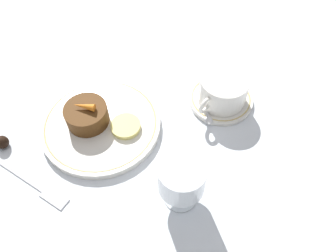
{
  "coord_description": "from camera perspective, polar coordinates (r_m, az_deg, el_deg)",
  "views": [
    {
      "loc": [
        0.21,
        0.33,
        0.52
      ],
      "look_at": [
        -0.04,
        0.1,
        0.04
      ],
      "focal_mm": 35.0,
      "sensor_mm": 36.0,
      "label": 1
    }
  ],
  "objects": [
    {
      "name": "ground_plane",
      "position": [
        0.65,
        -9.0,
        0.44
      ],
      "size": [
        3.0,
        3.0,
        0.0
      ],
      "primitive_type": "plane",
      "color": "white"
    },
    {
      "name": "dinner_plate",
      "position": [
        0.65,
        -11.56,
        0.27
      ],
      "size": [
        0.23,
        0.23,
        0.01
      ],
      "color": "white",
      "rests_on": "ground_plane"
    },
    {
      "name": "saucer",
      "position": [
        0.68,
        9.16,
        4.66
      ],
      "size": [
        0.13,
        0.13,
        0.01
      ],
      "color": "white",
      "rests_on": "ground_plane"
    },
    {
      "name": "coffee_cup",
      "position": [
        0.66,
        9.56,
        6.3
      ],
      "size": [
        0.12,
        0.09,
        0.06
      ],
      "color": "white",
      "rests_on": "saucer"
    },
    {
      "name": "spoon",
      "position": [
        0.66,
        6.59,
        3.07
      ],
      "size": [
        0.08,
        0.09,
        0.0
      ],
      "color": "silver",
      "rests_on": "saucer"
    },
    {
      "name": "wine_glass",
      "position": [
        0.51,
        2.4,
        -9.23
      ],
      "size": [
        0.08,
        0.08,
        0.1
      ],
      "color": "silver",
      "rests_on": "ground_plane"
    },
    {
      "name": "fork",
      "position": [
        0.62,
        -22.14,
        -9.48
      ],
      "size": [
        0.05,
        0.18,
        0.01
      ],
      "color": "silver",
      "rests_on": "ground_plane"
    },
    {
      "name": "dessert_cake",
      "position": [
        0.63,
        -13.96,
        1.89
      ],
      "size": [
        0.08,
        0.08,
        0.04
      ],
      "color": "#563314",
      "rests_on": "dinner_plate"
    },
    {
      "name": "carrot_garnish",
      "position": [
        0.62,
        -14.44,
        3.35
      ],
      "size": [
        0.03,
        0.04,
        0.01
      ],
      "color": "orange",
      "rests_on": "dessert_cake"
    },
    {
      "name": "pineapple_slice",
      "position": [
        0.62,
        -7.47,
        -0.11
      ],
      "size": [
        0.06,
        0.06,
        0.01
      ],
      "color": "#EFE075",
      "rests_on": "dinner_plate"
    },
    {
      "name": "chocolate_truffle",
      "position": [
        0.68,
        -26.95,
        -2.54
      ],
      "size": [
        0.02,
        0.02,
        0.02
      ],
      "color": "black",
      "rests_on": "ground_plane"
    }
  ]
}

